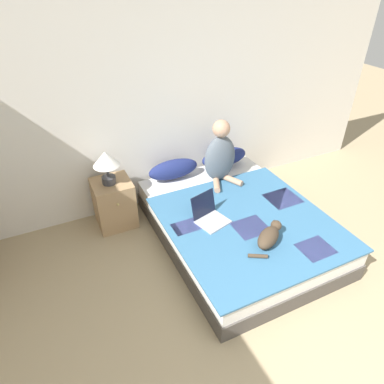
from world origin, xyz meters
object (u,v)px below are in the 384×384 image
nightstand (114,203)px  table_lamp (106,161)px  pillow_near (173,169)px  pillow_far (224,157)px  person_sitting (220,156)px  bed (237,225)px  cat_tabby (269,236)px  laptop_open (210,216)px

nightstand → table_lamp: bearing=-161.6°
table_lamp → pillow_near: bearing=5.8°
pillow_far → table_lamp: 1.54m
pillow_far → person_sitting: size_ratio=0.82×
pillow_near → nightstand: pillow_near is taller
bed → cat_tabby: bearing=-91.2°
pillow_far → laptop_open: size_ratio=1.65×
person_sitting → cat_tabby: 1.22m
pillow_far → table_lamp: (-1.50, -0.08, 0.34)m
pillow_near → person_sitting: size_ratio=0.82×
laptop_open → pillow_near: bearing=75.1°
pillow_near → cat_tabby: (0.34, -1.46, -0.03)m
laptop_open → nightstand: (-0.78, 0.85, -0.15)m
laptop_open → pillow_far: bearing=37.4°
pillow_far → cat_tabby: 1.51m
cat_tabby → table_lamp: size_ratio=1.23×
pillow_far → laptop_open: bearing=-127.2°
person_sitting → table_lamp: person_sitting is taller
bed → laptop_open: laptop_open is taller
cat_tabby → nightstand: nightstand is taller
bed → pillow_near: bearing=111.0°
nightstand → table_lamp: 0.55m
person_sitting → nightstand: 1.34m
cat_tabby → table_lamp: bearing=99.1°
pillow_near → table_lamp: (-0.79, -0.08, 0.34)m
bed → pillow_near: 1.03m
person_sitting → nightstand: bearing=170.9°
bed → laptop_open: size_ratio=5.58×
laptop_open → table_lamp: table_lamp is taller
pillow_far → pillow_near: bearing=180.0°
person_sitting → table_lamp: size_ratio=1.98×
table_lamp → laptop_open: bearing=-46.5°
bed → cat_tabby: cat_tabby is taller
pillow_near → pillow_far: same height
person_sitting → table_lamp: bearing=171.2°
cat_tabby → nightstand: bearing=98.5°
pillow_far → table_lamp: size_ratio=1.63×
pillow_near → nightstand: (-0.77, -0.07, -0.21)m
pillow_far → bed: bearing=-110.9°
pillow_far → laptop_open: laptop_open is taller
bed → pillow_near: size_ratio=3.38×
nightstand → pillow_near: bearing=5.5°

